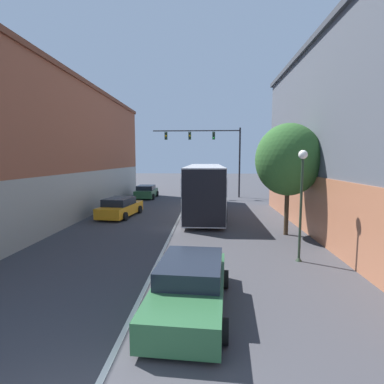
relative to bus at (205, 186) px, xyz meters
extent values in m
cube|color=silver|center=(-1.77, -3.26, -2.01)|extent=(0.14, 44.82, 0.01)
cube|color=#995138|center=(-11.39, -1.94, 2.75)|extent=(6.24, 28.32, 9.52)
cube|color=#9E998E|center=(-8.32, -1.94, -0.41)|extent=(0.24, 27.75, 3.20)
cube|color=brown|center=(-11.39, -1.94, 7.36)|extent=(6.49, 28.60, 0.30)
cube|color=#A86647|center=(5.78, -6.71, -0.41)|extent=(0.24, 21.03, 3.20)
cube|color=#B7B7BC|center=(0.00, 0.02, -0.11)|extent=(2.52, 12.66, 3.36)
cube|color=black|center=(0.00, 0.02, 0.50)|extent=(2.57, 12.41, 1.08)
cube|color=beige|center=(0.00, 0.02, -0.37)|extent=(2.56, 12.54, 0.34)
cube|color=black|center=(0.00, -6.29, -0.11)|extent=(2.47, 0.06, 3.23)
cylinder|color=black|center=(-1.29, 3.94, -1.51)|extent=(0.30, 1.00, 1.00)
cylinder|color=black|center=(1.29, 3.95, -1.51)|extent=(0.30, 1.00, 1.00)
cylinder|color=black|center=(-1.29, -3.91, -1.51)|extent=(0.30, 1.00, 1.00)
cylinder|color=black|center=(1.29, -3.90, -1.51)|extent=(0.30, 1.00, 1.00)
cube|color=#285633|center=(-0.27, -14.91, -1.51)|extent=(2.14, 4.81, 0.69)
cube|color=black|center=(-0.25, -14.63, -0.93)|extent=(1.85, 2.55, 0.47)
cylinder|color=black|center=(-1.12, -13.40, -1.73)|extent=(0.26, 0.58, 0.57)
cylinder|color=black|center=(0.78, -13.52, -1.73)|extent=(0.26, 0.58, 0.57)
cylinder|color=black|center=(-1.31, -16.30, -1.73)|extent=(0.26, 0.58, 0.57)
cylinder|color=black|center=(0.58, -16.43, -1.73)|extent=(0.26, 0.58, 0.57)
cube|color=#285633|center=(-6.20, 8.16, -1.49)|extent=(1.83, 4.24, 0.72)
cube|color=black|center=(-6.20, 7.95, -0.90)|extent=(1.67, 2.21, 0.45)
cylinder|color=black|center=(-7.14, 9.46, -1.71)|extent=(0.23, 0.60, 0.60)
cylinder|color=black|center=(-5.28, 9.48, -1.71)|extent=(0.23, 0.60, 0.60)
cylinder|color=black|center=(-7.12, 6.84, -1.71)|extent=(0.23, 0.60, 0.60)
cylinder|color=black|center=(-5.26, 6.86, -1.71)|extent=(0.23, 0.60, 0.60)
cube|color=orange|center=(-6.00, -1.93, -1.50)|extent=(2.34, 4.68, 0.70)
cube|color=black|center=(-6.03, -2.15, -0.91)|extent=(1.92, 2.53, 0.50)
cylinder|color=black|center=(-6.74, -0.43, -1.72)|extent=(0.29, 0.60, 0.57)
cylinder|color=black|center=(-4.91, -0.67, -1.72)|extent=(0.29, 0.60, 0.57)
cylinder|color=black|center=(-7.10, -3.20, -1.72)|extent=(0.29, 0.60, 0.57)
cylinder|color=black|center=(-5.26, -3.43, -1.72)|extent=(0.29, 0.60, 0.57)
cylinder|color=black|center=(3.56, 9.15, 1.65)|extent=(0.18, 0.18, 7.32)
cylinder|color=black|center=(-1.01, 9.15, 5.01)|extent=(9.15, 0.12, 0.12)
cube|color=#234723|center=(0.82, 9.15, 4.49)|extent=(0.28, 0.24, 0.80)
sphere|color=black|center=(0.82, 9.00, 4.74)|extent=(0.18, 0.18, 0.18)
sphere|color=black|center=(0.82, 9.00, 4.49)|extent=(0.18, 0.18, 0.18)
sphere|color=green|center=(0.82, 9.00, 4.24)|extent=(0.18, 0.18, 0.18)
cube|color=#234723|center=(-1.70, 9.15, 4.49)|extent=(0.28, 0.24, 0.80)
sphere|color=black|center=(-1.70, 9.00, 4.74)|extent=(0.18, 0.18, 0.18)
sphere|color=orange|center=(-1.70, 9.00, 4.49)|extent=(0.18, 0.18, 0.18)
sphere|color=black|center=(-1.70, 9.00, 4.24)|extent=(0.18, 0.18, 0.18)
cube|color=#234723|center=(-4.22, 9.15, 4.49)|extent=(0.28, 0.24, 0.80)
sphere|color=black|center=(-4.22, 9.00, 4.74)|extent=(0.18, 0.18, 0.18)
sphere|color=orange|center=(-4.22, 9.00, 4.49)|extent=(0.18, 0.18, 0.18)
sphere|color=black|center=(-4.22, 9.00, 4.24)|extent=(0.18, 0.18, 0.18)
cone|color=#233323|center=(3.90, -10.85, -1.91)|extent=(0.26, 0.26, 0.20)
cylinder|color=#233323|center=(3.90, -10.85, 0.06)|extent=(0.10, 0.10, 4.14)
sphere|color=white|center=(3.90, -10.85, 2.25)|extent=(0.35, 0.35, 0.35)
cylinder|color=#3D2D1E|center=(4.47, -6.59, -0.72)|extent=(0.23, 0.23, 2.58)
ellipsoid|color=#2D5B28|center=(4.47, -6.59, 2.04)|extent=(3.47, 3.12, 3.81)
camera|label=1|loc=(0.20, -22.74, 2.10)|focal=28.00mm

